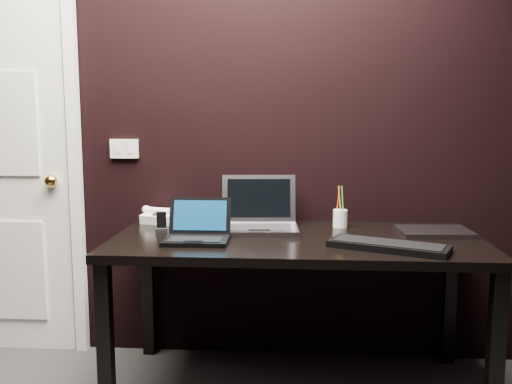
# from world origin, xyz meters

# --- Properties ---
(wall_back) EXTENTS (4.00, 0.00, 4.00)m
(wall_back) POSITION_xyz_m (0.00, 1.80, 1.30)
(wall_back) COLOR black
(wall_back) RESTS_ON ground
(wall_switch) EXTENTS (0.15, 0.02, 0.10)m
(wall_switch) POSITION_xyz_m (-0.62, 1.79, 1.12)
(wall_switch) COLOR silver
(wall_switch) RESTS_ON wall_back
(desk) EXTENTS (1.70, 0.80, 0.74)m
(desk) POSITION_xyz_m (0.30, 1.40, 0.66)
(desk) COLOR black
(desk) RESTS_ON ground
(netbook) EXTENTS (0.29, 0.26, 0.18)m
(netbook) POSITION_xyz_m (-0.14, 1.29, 0.78)
(netbook) COLOR black
(netbook) RESTS_ON desk
(silver_laptop) EXTENTS (0.40, 0.36, 0.26)m
(silver_laptop) POSITION_xyz_m (0.12, 1.55, 0.79)
(silver_laptop) COLOR #9E9EA3
(silver_laptop) RESTS_ON desk
(ext_keyboard) EXTENTS (0.52, 0.35, 0.03)m
(ext_keyboard) POSITION_xyz_m (0.69, 1.19, 0.76)
(ext_keyboard) COLOR black
(ext_keyboard) RESTS_ON desk
(closed_laptop) EXTENTS (0.35, 0.26, 0.02)m
(closed_laptop) POSITION_xyz_m (0.95, 1.52, 0.75)
(closed_laptop) COLOR gray
(closed_laptop) RESTS_ON desk
(desk_phone) EXTENTS (0.20, 0.18, 0.10)m
(desk_phone) POSITION_xyz_m (-0.41, 1.69, 0.78)
(desk_phone) COLOR white
(desk_phone) RESTS_ON desk
(mobile_phone) EXTENTS (0.06, 0.05, 0.10)m
(mobile_phone) POSITION_xyz_m (-0.35, 1.47, 0.78)
(mobile_phone) COLOR black
(mobile_phone) RESTS_ON desk
(pen_cup) EXTENTS (0.07, 0.07, 0.21)m
(pen_cup) POSITION_xyz_m (0.52, 1.65, 0.79)
(pen_cup) COLOR white
(pen_cup) RESTS_ON desk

